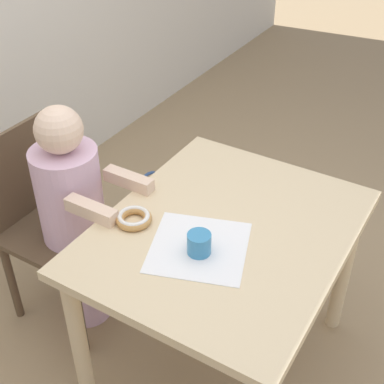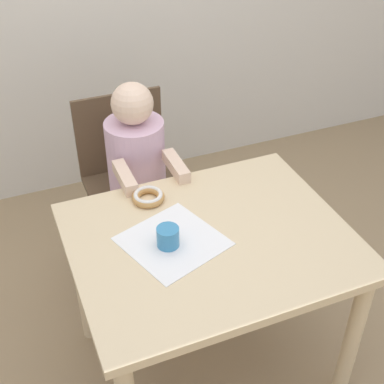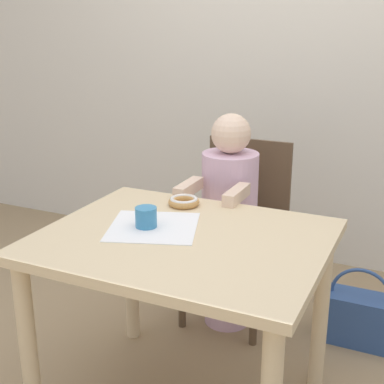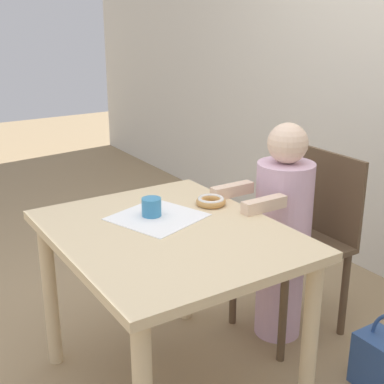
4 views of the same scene
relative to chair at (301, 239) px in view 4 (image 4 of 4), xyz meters
The scene contains 6 objects.
dining_table 0.78m from the chair, 84.43° to the right, with size 0.97×0.80×0.71m.
chair is the anchor object (origin of this frame).
child_figure 0.14m from the chair, 90.00° to the right, with size 0.27×0.44×1.03m.
donut 0.55m from the chair, 97.18° to the right, with size 0.13×0.13×0.03m.
napkin 0.78m from the chair, 94.49° to the right, with size 0.39×0.39×0.00m.
cup 0.81m from the chair, 96.03° to the right, with size 0.08×0.08×0.08m.
Camera 4 is at (1.59, -0.91, 1.48)m, focal length 50.00 mm.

